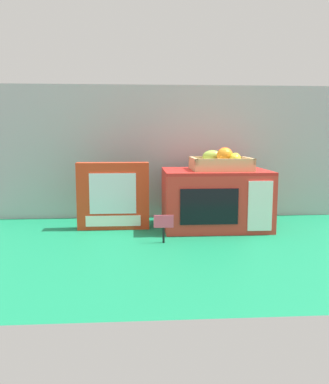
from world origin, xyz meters
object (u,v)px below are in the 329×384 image
at_px(food_groups_crate, 222,162).
at_px(cookie_set_box, 113,196).
at_px(price_sign, 164,224).
at_px(toy_microwave, 215,199).

relative_size(food_groups_crate, cookie_set_box, 0.82).
height_order(food_groups_crate, price_sign, food_groups_crate).
xyz_separation_m(toy_microwave, cookie_set_box, (-0.42, 0.00, 0.02)).
height_order(toy_microwave, price_sign, toy_microwave).
bearing_deg(toy_microwave, cookie_set_box, 179.64).
bearing_deg(food_groups_crate, cookie_set_box, 178.76).
bearing_deg(cookie_set_box, price_sign, -51.48).
distance_m(cookie_set_box, price_sign, 0.31).
xyz_separation_m(food_groups_crate, price_sign, (-0.25, -0.23, -0.20)).
distance_m(toy_microwave, cookie_set_box, 0.42).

